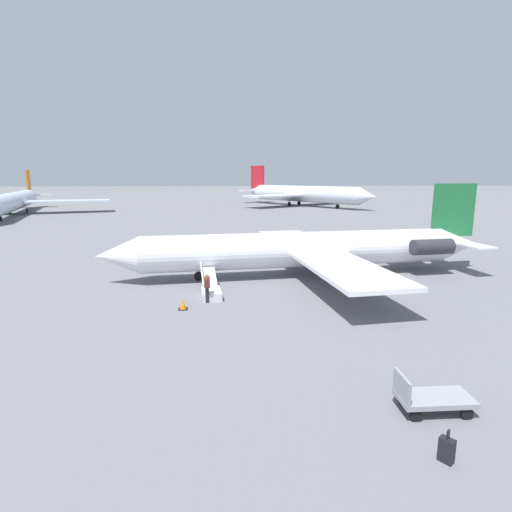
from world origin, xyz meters
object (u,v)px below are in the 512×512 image
object	(u,v)px
airplane_far_left	(14,201)
suitcase	(447,450)
boarding_stairs	(211,290)
passenger	(207,285)
luggage_cart	(431,398)
airplane_taxiing_distant	(301,194)
airplane_main	(312,249)

from	to	relation	value
airplane_far_left	suitcase	world-z (taller)	airplane_far_left
boarding_stairs	passenger	distance (m)	1.42
airplane_far_left	boarding_stairs	bearing A→B (deg)	17.78
luggage_cart	boarding_stairs	bearing A→B (deg)	-60.30
airplane_taxiing_distant	boarding_stairs	xyz separation A→B (m)	(19.99, 75.45, -2.67)
airplane_far_left	luggage_cart	distance (m)	83.13
passenger	suitcase	size ratio (longest dim) A/B	1.98
airplane_taxiing_distant	suitcase	distance (m)	91.32
airplane_main	luggage_cart	distance (m)	17.33
airplane_taxiing_distant	boarding_stairs	size ratio (longest dim) A/B	9.04
airplane_taxiing_distant	suitcase	xyz separation A→B (m)	(13.68, 90.25, -2.70)
airplane_taxiing_distant	luggage_cart	xyz separation A→B (m)	(12.98, 88.12, -2.57)
airplane_main	luggage_cart	world-z (taller)	airplane_main
airplane_main	passenger	world-z (taller)	airplane_main
passenger	luggage_cart	size ratio (longest dim) A/B	0.79
passenger	airplane_taxiing_distant	bearing A→B (deg)	-21.03
airplane_far_left	boarding_stairs	xyz separation A→B (m)	(-38.88, 56.60, -2.21)
airplane_far_left	suitcase	size ratio (longest dim) A/B	49.86
airplane_main	luggage_cart	xyz separation A→B (m)	(0.09, 17.27, -1.50)
airplane_main	airplane_far_left	bearing A→B (deg)	-54.82
airplane_main	suitcase	xyz separation A→B (m)	(0.79, 19.40, -1.63)
airplane_far_left	luggage_cart	size ratio (longest dim) A/B	19.82
airplane_far_left	passenger	distance (m)	69.64
boarding_stairs	airplane_taxiing_distant	bearing A→B (deg)	-21.15
passenger	luggage_cart	bearing A→B (deg)	-154.12
airplane_far_left	passenger	size ratio (longest dim) A/B	25.22
boarding_stairs	luggage_cart	size ratio (longest dim) A/B	1.85
airplane_main	airplane_far_left	size ratio (longest dim) A/B	0.65
airplane_taxiing_distant	suitcase	size ratio (longest dim) A/B	42.14
airplane_taxiing_distant	boarding_stairs	bearing A→B (deg)	-49.85
boarding_stairs	airplane_main	bearing A→B (deg)	-63.40
airplane_main	luggage_cart	bearing A→B (deg)	83.40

